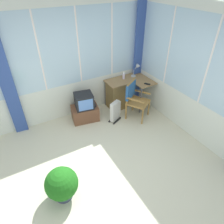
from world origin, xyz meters
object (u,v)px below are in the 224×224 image
(wooden_armchair, at_px, (134,96))
(space_heater, at_px, (116,111))
(desk_lamp, at_px, (137,68))
(spray_bottle, at_px, (124,75))
(tv_on_stand, at_px, (85,109))
(tv_remote, at_px, (147,84))
(desk, at_px, (117,94))
(potted_plant, at_px, (62,184))

(wooden_armchair, height_order, space_heater, wooden_armchair)
(desk_lamp, distance_m, space_heater, 1.31)
(spray_bottle, xyz_separation_m, tv_on_stand, (-1.22, -0.16, -0.55))
(desk_lamp, bearing_deg, wooden_armchair, -130.06)
(tv_remote, bearing_deg, tv_on_stand, 133.61)
(desk, xyz_separation_m, spray_bottle, (0.22, 0.06, 0.46))
(tv_on_stand, distance_m, potted_plant, 2.15)
(desk_lamp, distance_m, potted_plant, 3.45)
(potted_plant, bearing_deg, tv_remote, 27.16)
(space_heater, xyz_separation_m, potted_plant, (-1.82, -1.40, 0.06))
(desk_lamp, bearing_deg, potted_plant, -145.47)
(tv_remote, xyz_separation_m, tv_on_stand, (-1.57, 0.39, -0.45))
(spray_bottle, bearing_deg, potted_plant, -140.64)
(spray_bottle, xyz_separation_m, wooden_armchair, (-0.09, -0.62, -0.28))
(tv_on_stand, bearing_deg, desk_lamp, 4.07)
(space_heater, bearing_deg, spray_bottle, 44.46)
(tv_remote, bearing_deg, desk, 106.75)
(tv_on_stand, bearing_deg, desk, 5.86)
(desk_lamp, relative_size, wooden_armchair, 0.38)
(space_heater, distance_m, potted_plant, 2.30)
(desk, height_order, desk_lamp, desk_lamp)
(space_heater, height_order, potted_plant, potted_plant)
(spray_bottle, height_order, space_heater, spray_bottle)
(desk, xyz_separation_m, wooden_armchair, (0.13, -0.56, 0.18))
(desk, distance_m, spray_bottle, 0.51)
(desk, xyz_separation_m, tv_on_stand, (-1.00, -0.10, -0.09))
(tv_remote, distance_m, potted_plant, 3.12)
(spray_bottle, height_order, tv_on_stand, spray_bottle)
(wooden_armchair, xyz_separation_m, potted_plant, (-2.31, -1.35, -0.26))
(potted_plant, bearing_deg, desk, 41.22)
(desk_lamp, xyz_separation_m, potted_plant, (-2.79, -1.92, -0.67))
(desk_lamp, relative_size, tv_remote, 2.40)
(spray_bottle, relative_size, space_heater, 0.40)
(spray_bottle, bearing_deg, desk, -164.60)
(spray_bottle, height_order, potted_plant, spray_bottle)
(tv_remote, height_order, tv_on_stand, tv_remote)
(desk, xyz_separation_m, potted_plant, (-2.18, -1.91, -0.08))
(desk, xyz_separation_m, space_heater, (-0.35, -0.51, -0.14))
(desk, height_order, tv_on_stand, desk)
(potted_plant, bearing_deg, spray_bottle, 39.36)
(desk_lamp, xyz_separation_m, tv_remote, (-0.04, -0.51, -0.22))
(desk, relative_size, tv_remote, 7.44)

